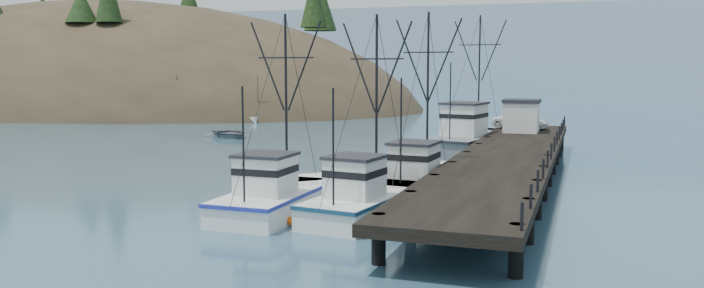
{
  "coord_description": "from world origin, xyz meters",
  "views": [
    {
      "loc": [
        18.88,
        -28.8,
        7.69
      ],
      "look_at": [
        4.23,
        13.61,
        2.5
      ],
      "focal_mm": 35.0,
      "sensor_mm": 36.0,
      "label": 1
    }
  ],
  "objects_px": {
    "pickup_truck": "(521,121)",
    "motorboat": "(230,137)",
    "trawler_far": "(422,180)",
    "trawler_mid": "(279,197)",
    "work_vessel": "(472,141)",
    "trawler_near": "(368,200)",
    "pier": "(507,158)",
    "pier_shed": "(521,115)"
  },
  "relations": [
    {
      "from": "pickup_truck",
      "to": "motorboat",
      "type": "relative_size",
      "value": 0.85
    },
    {
      "from": "trawler_far",
      "to": "pickup_truck",
      "type": "relative_size",
      "value": 2.27
    },
    {
      "from": "trawler_mid",
      "to": "work_vessel",
      "type": "bearing_deg",
      "value": 77.62
    },
    {
      "from": "work_vessel",
      "to": "trawler_far",
      "type": "bearing_deg",
      "value": -89.9
    },
    {
      "from": "trawler_near",
      "to": "trawler_mid",
      "type": "distance_m",
      "value": 4.73
    },
    {
      "from": "work_vessel",
      "to": "motorboat",
      "type": "bearing_deg",
      "value": 167.71
    },
    {
      "from": "trawler_far",
      "to": "pickup_truck",
      "type": "bearing_deg",
      "value": 81.12
    },
    {
      "from": "trawler_near",
      "to": "trawler_far",
      "type": "xyz_separation_m",
      "value": [
        1.15,
        6.97,
        0.0
      ]
    },
    {
      "from": "work_vessel",
      "to": "pickup_truck",
      "type": "distance_m",
      "value": 5.78
    },
    {
      "from": "trawler_mid",
      "to": "motorboat",
      "type": "relative_size",
      "value": 1.84
    },
    {
      "from": "work_vessel",
      "to": "motorboat",
      "type": "xyz_separation_m",
      "value": [
        -26.7,
        5.82,
        -1.23
      ]
    },
    {
      "from": "trawler_far",
      "to": "pickup_truck",
      "type": "xyz_separation_m",
      "value": [
        3.61,
        23.1,
        1.86
      ]
    },
    {
      "from": "work_vessel",
      "to": "motorboat",
      "type": "distance_m",
      "value": 27.35
    },
    {
      "from": "pier",
      "to": "trawler_mid",
      "type": "bearing_deg",
      "value": -129.0
    },
    {
      "from": "pier_shed",
      "to": "pickup_truck",
      "type": "height_order",
      "value": "pier_shed"
    },
    {
      "from": "pier",
      "to": "trawler_mid",
      "type": "height_order",
      "value": "trawler_mid"
    },
    {
      "from": "trawler_near",
      "to": "trawler_far",
      "type": "distance_m",
      "value": 7.06
    },
    {
      "from": "trawler_near",
      "to": "trawler_far",
      "type": "height_order",
      "value": "trawler_far"
    },
    {
      "from": "work_vessel",
      "to": "trawler_near",
      "type": "bearing_deg",
      "value": -92.46
    },
    {
      "from": "trawler_mid",
      "to": "work_vessel",
      "type": "xyz_separation_m",
      "value": [
        5.8,
        26.43,
        0.41
      ]
    },
    {
      "from": "work_vessel",
      "to": "pier_shed",
      "type": "relative_size",
      "value": 4.55
    },
    {
      "from": "trawler_near",
      "to": "pier",
      "type": "bearing_deg",
      "value": 65.23
    },
    {
      "from": "pier",
      "to": "pier_shed",
      "type": "distance_m",
      "value": 14.9
    },
    {
      "from": "trawler_near",
      "to": "pier_shed",
      "type": "xyz_separation_m",
      "value": [
        5.09,
        26.86,
        2.6
      ]
    },
    {
      "from": "pier",
      "to": "motorboat",
      "type": "bearing_deg",
      "value": 147.85
    },
    {
      "from": "pier",
      "to": "work_vessel",
      "type": "xyz_separation_m",
      "value": [
        -4.46,
        13.76,
        -0.46
      ]
    },
    {
      "from": "trawler_near",
      "to": "motorboat",
      "type": "distance_m",
      "value": 40.71
    },
    {
      "from": "pier",
      "to": "trawler_near",
      "type": "xyz_separation_m",
      "value": [
        -5.57,
        -12.07,
        -0.87
      ]
    },
    {
      "from": "trawler_near",
      "to": "trawler_mid",
      "type": "bearing_deg",
      "value": -172.71
    },
    {
      "from": "trawler_mid",
      "to": "pier_shed",
      "type": "relative_size",
      "value": 3.34
    },
    {
      "from": "trawler_near",
      "to": "motorboat",
      "type": "relative_size",
      "value": 1.83
    },
    {
      "from": "trawler_far",
      "to": "work_vessel",
      "type": "height_order",
      "value": "work_vessel"
    },
    {
      "from": "work_vessel",
      "to": "pickup_truck",
      "type": "relative_size",
      "value": 2.95
    },
    {
      "from": "work_vessel",
      "to": "pickup_truck",
      "type": "height_order",
      "value": "work_vessel"
    },
    {
      "from": "pier_shed",
      "to": "pickup_truck",
      "type": "xyz_separation_m",
      "value": [
        -0.33,
        3.21,
        -0.73
      ]
    },
    {
      "from": "pier",
      "to": "pickup_truck",
      "type": "relative_size",
      "value": 8.92
    },
    {
      "from": "trawler_mid",
      "to": "trawler_far",
      "type": "distance_m",
      "value": 9.55
    },
    {
      "from": "trawler_mid",
      "to": "work_vessel",
      "type": "relative_size",
      "value": 0.73
    },
    {
      "from": "pier",
      "to": "trawler_near",
      "type": "distance_m",
      "value": 13.32
    },
    {
      "from": "pier",
      "to": "trawler_near",
      "type": "bearing_deg",
      "value": -114.77
    },
    {
      "from": "trawler_near",
      "to": "trawler_far",
      "type": "bearing_deg",
      "value": 80.66
    },
    {
      "from": "trawler_near",
      "to": "work_vessel",
      "type": "relative_size",
      "value": 0.73
    }
  ]
}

